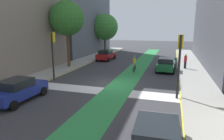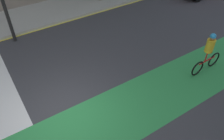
% 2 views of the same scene
% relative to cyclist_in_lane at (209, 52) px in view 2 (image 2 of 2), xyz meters
% --- Properties ---
extents(ground_plane, '(120.00, 120.00, 0.00)m').
position_rel_cyclist_in_lane_xyz_m(ground_plane, '(-1.09, -5.85, -0.97)').
color(ground_plane, '#38383D').
extents(bike_lane_paint, '(2.40, 60.00, 0.01)m').
position_rel_cyclist_in_lane_xyz_m(bike_lane_paint, '(-0.00, -5.85, -0.97)').
color(bike_lane_paint, '#2D8C47').
rests_on(bike_lane_paint, ground_plane).
extents(crosswalk_band, '(12.00, 1.80, 0.01)m').
position_rel_cyclist_in_lane_xyz_m(crosswalk_band, '(-1.09, -7.85, -0.97)').
color(crosswalk_band, silver).
rests_on(crosswalk_band, ground_plane).
extents(sidewalk_left, '(3.00, 60.00, 0.15)m').
position_rel_cyclist_in_lane_xyz_m(sidewalk_left, '(-8.59, -5.85, -0.89)').
color(sidewalk_left, '#9E9E99').
rests_on(sidewalk_left, ground_plane).
extents(curb_stripe_left, '(0.16, 60.00, 0.01)m').
position_rel_cyclist_in_lane_xyz_m(curb_stripe_left, '(-7.09, -5.85, -0.96)').
color(curb_stripe_left, yellow).
rests_on(curb_stripe_left, ground_plane).
extents(cyclist_in_lane, '(0.32, 1.73, 1.86)m').
position_rel_cyclist_in_lane_xyz_m(cyclist_in_lane, '(0.00, 0.00, 0.00)').
color(cyclist_in_lane, black).
rests_on(cyclist_in_lane, ground_plane).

